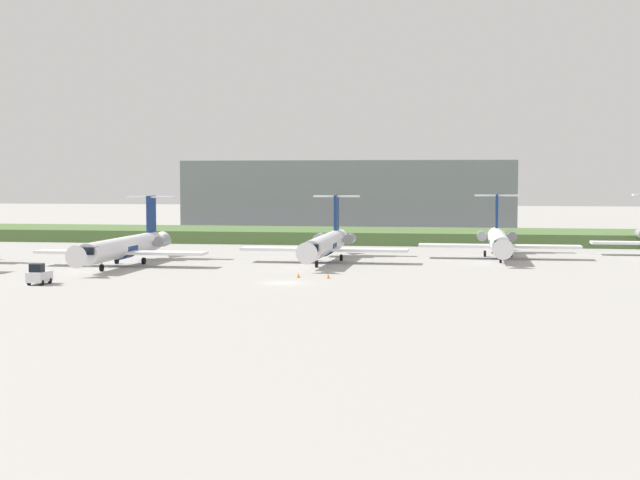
% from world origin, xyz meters
% --- Properties ---
extents(ground_plane, '(500.00, 500.00, 0.00)m').
position_xyz_m(ground_plane, '(0.00, 30.00, 0.00)').
color(ground_plane, '#9E9B96').
extents(grass_berm, '(320.00, 20.00, 2.20)m').
position_xyz_m(grass_berm, '(0.00, 65.68, 1.10)').
color(grass_berm, '#4C6B38').
rests_on(grass_berm, ground).
extents(regional_jet_second, '(22.81, 31.00, 9.00)m').
position_xyz_m(regional_jet_second, '(-24.67, 16.70, 2.54)').
color(regional_jet_second, white).
rests_on(regional_jet_second, ground).
extents(regional_jet_third, '(22.81, 31.00, 9.00)m').
position_xyz_m(regional_jet_third, '(0.83, 25.79, 2.54)').
color(regional_jet_third, white).
rests_on(regional_jet_third, ground).
extents(regional_jet_fourth, '(22.81, 31.00, 9.00)m').
position_xyz_m(regional_jet_fourth, '(24.57, 35.74, 2.54)').
color(regional_jet_fourth, white).
rests_on(regional_jet_fourth, ground).
extents(distant_hangar, '(68.08, 29.17, 15.01)m').
position_xyz_m(distant_hangar, '(-4.21, 98.17, 7.51)').
color(distant_hangar, gray).
rests_on(distant_hangar, ground).
extents(baggage_tug, '(1.72, 3.20, 2.30)m').
position_xyz_m(baggage_tug, '(-26.01, -5.53, 1.00)').
color(baggage_tug, silver).
rests_on(baggage_tug, ground).
extents(safety_cone_front_marker, '(0.44, 0.44, 0.55)m').
position_xyz_m(safety_cone_front_marker, '(0.66, 5.47, 0.28)').
color(safety_cone_front_marker, orange).
rests_on(safety_cone_front_marker, ground).
extents(safety_cone_mid_marker, '(0.44, 0.44, 0.55)m').
position_xyz_m(safety_cone_mid_marker, '(4.20, 5.20, 0.28)').
color(safety_cone_mid_marker, orange).
rests_on(safety_cone_mid_marker, ground).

